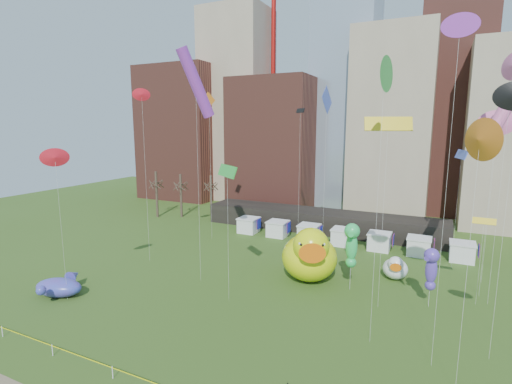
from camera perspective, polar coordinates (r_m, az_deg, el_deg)
The scene contains 24 objects.
skyline at distance 78.73m, azimuth 18.49°, elevation 12.73°, with size 101.00×23.00×68.00m.
pavilion at distance 63.03m, azimuth 9.56°, elevation -4.25°, with size 38.00×6.00×3.20m, color black.
vendor_tents at distance 56.35m, azimuth 12.74°, elevation -6.58°, with size 33.24×2.80×2.40m.
bare_trees at distance 72.81m, azimuth -10.89°, elevation -0.45°, with size 8.44×6.44×8.50m.
big_duck at distance 42.72m, azimuth 7.96°, elevation -9.19°, with size 8.21×9.14×6.39m.
small_duck at distance 45.89m, azimuth 19.94°, elevation -10.51°, with size 3.00×3.81×2.82m.
seahorse_green at distance 40.47m, azimuth 13.97°, elevation -7.16°, with size 1.71×2.07×7.09m.
seahorse_purple at distance 39.47m, azimuth 24.56°, elevation -9.92°, with size 1.76×1.97×5.73m.
whale_inflatable at distance 44.10m, azimuth -27.07°, elevation -12.33°, with size 5.26×6.05×2.09m.
kite_1 at distance 46.33m, azimuth 32.21°, elevation 8.63°, with size 2.58×1.11×18.34m.
kite_2 at distance 52.77m, azimuth 6.59°, elevation 11.55°, with size 1.63×1.51×19.05m.
kite_3 at distance 29.43m, azimuth 18.50°, elevation 16.18°, with size 0.56×2.52×21.57m.
kite_4 at distance 35.59m, azimuth 19.01°, elevation 9.44°, with size 3.99×1.89×17.55m.
kite_5 at distance 52.45m, azimuth 10.45°, elevation 12.97°, with size 0.36×3.67×21.90m.
kite_6 at distance 56.21m, azimuth -6.95°, elevation 12.67°, with size 1.01×1.77×21.47m.
kite_7 at distance 28.27m, azimuth 27.99°, elevation 20.63°, with size 1.46×0.26×23.51m.
kite_8 at distance 39.94m, azimuth -27.63°, elevation 4.50°, with size 0.98×1.60×14.74m.
kite_9 at distance 42.32m, azimuth 32.09°, elevation 8.56°, with size 4.20×2.86×20.43m.
kite_11 at distance 35.57m, azimuth -4.29°, elevation 3.03°, with size 3.16×2.57×13.18m.
kite_12 at distance 41.04m, azimuth 30.71°, elevation -3.81°, with size 1.95×0.36×8.46m.
kite_13 at distance 49.40m, azimuth 28.14°, elevation 4.87°, with size 1.30×3.37×14.07m.
kite_14 at distance 25.37m, azimuth 30.25°, elevation 6.69°, with size 1.38×2.33×17.23m.
kite_15 at distance 40.76m, azimuth -8.93°, elevation 15.66°, with size 2.87×4.22×24.51m.
kite_16 at distance 48.30m, azimuth -16.58°, elevation 13.51°, with size 0.87×1.36×21.09m.
Camera 1 is at (12.81, -16.82, 16.79)m, focal length 27.00 mm.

